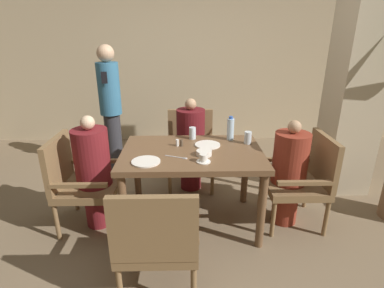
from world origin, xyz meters
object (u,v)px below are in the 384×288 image
diner_in_right_chair (289,172)px  chair_near_corner (157,237)px  plate_main_left (146,161)px  glass_tall_near (248,138)px  diner_in_left_chair (94,171)px  teacup_with_saucer (204,159)px  chair_far_side (191,146)px  standing_host (111,105)px  glass_tall_mid (192,133)px  water_bottle (230,129)px  diner_in_far_chair (191,144)px  plate_main_right (208,145)px  chair_right_side (303,177)px  chair_left_side (79,179)px  bowl_small (204,153)px

diner_in_right_chair → chair_near_corner: bearing=-144.0°
plate_main_left → glass_tall_near: bearing=24.3°
diner_in_left_chair → teacup_with_saucer: (1.00, -0.25, 0.23)m
chair_far_side → standing_host: 1.19m
chair_near_corner → glass_tall_mid: size_ratio=7.42×
chair_far_side → water_bottle: 0.78m
diner_in_right_chair → teacup_with_saucer: bearing=-163.1°
diner_in_right_chair → diner_in_far_chair: bearing=142.3°
teacup_with_saucer → glass_tall_mid: (-0.08, 0.58, 0.03)m
water_bottle → glass_tall_mid: 0.38m
diner_in_far_chair → plate_main_left: diner_in_far_chair is taller
diner_in_far_chair → standing_host: 1.23m
diner_in_right_chair → glass_tall_near: 0.50m
diner_in_right_chair → teacup_with_saucer: 0.90m
plate_main_left → teacup_with_saucer: teacup_with_saucer is taller
plate_main_right → chair_near_corner: bearing=-112.4°
chair_far_side → chair_right_side: (1.06, -0.85, 0.00)m
diner_in_left_chair → chair_right_side: size_ratio=1.23×
chair_left_side → diner_in_left_chair: 0.17m
diner_in_far_chair → chair_near_corner: size_ratio=1.23×
standing_host → chair_right_side: bearing=-31.9°
chair_left_side → plate_main_left: 0.76m
glass_tall_mid → chair_far_side: bearing=91.2°
plate_main_left → glass_tall_near: size_ratio=2.01×
diner_in_left_chair → chair_left_side: bearing=180.0°
chair_near_corner → bowl_small: chair_near_corner is taller
diner_in_left_chair → teacup_with_saucer: diner_in_left_chair is taller
chair_left_side → teacup_with_saucer: (1.14, -0.25, 0.31)m
diner_in_left_chair → chair_right_side: 1.97m
chair_right_side → diner_in_left_chair: bearing=180.0°
diner_in_right_chair → standing_host: (-1.94, 1.30, 0.34)m
diner_in_right_chair → glass_tall_mid: diner_in_right_chair is taller
plate_main_right → teacup_with_saucer: 0.39m
chair_far_side → teacup_with_saucer: bearing=-85.4°
plate_main_right → water_bottle: bearing=34.3°
chair_near_corner → chair_far_side: bearing=81.4°
chair_left_side → diner_in_far_chair: 1.27m
teacup_with_saucer → chair_right_side: bearing=14.5°
chair_far_side → diner_in_far_chair: 0.16m
chair_left_side → diner_in_right_chair: diner_in_right_chair is taller
diner_in_right_chair → water_bottle: diner_in_right_chair is taller
diner_in_left_chair → bowl_small: diner_in_left_chair is taller
chair_left_side → chair_near_corner: 1.17m
water_bottle → chair_near_corner: bearing=-119.3°
chair_near_corner → plate_main_left: (-0.13, 0.61, 0.29)m
plate_main_left → teacup_with_saucer: (0.48, -0.01, 0.02)m
standing_host → chair_left_side: bearing=-91.3°
plate_main_left → water_bottle: bearing=34.7°
glass_tall_near → chair_left_side: bearing=-173.7°
diner_in_far_chair → diner_in_right_chair: bearing=-37.7°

